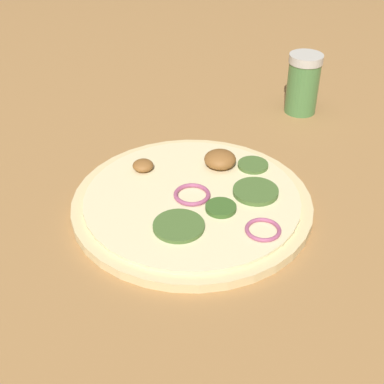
% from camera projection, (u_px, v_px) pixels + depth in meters
% --- Properties ---
extents(ground_plane, '(3.00, 3.00, 0.00)m').
position_uv_depth(ground_plane, '(192.00, 207.00, 0.61)').
color(ground_plane, '#9E703F').
extents(pizza, '(0.27, 0.27, 0.03)m').
position_uv_depth(pizza, '(194.00, 200.00, 0.61)').
color(pizza, beige).
rests_on(pizza, ground_plane).
extents(spice_jar, '(0.05, 0.05, 0.09)m').
position_uv_depth(spice_jar, '(303.00, 83.00, 0.79)').
color(spice_jar, '#4C7F42').
rests_on(spice_jar, ground_plane).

